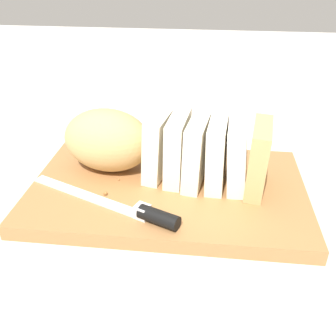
% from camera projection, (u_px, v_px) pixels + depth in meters
% --- Properties ---
extents(ground_plane, '(3.00, 3.00, 0.00)m').
position_uv_depth(ground_plane, '(168.00, 196.00, 0.63)').
color(ground_plane, beige).
extents(cutting_board, '(0.45, 0.28, 0.02)m').
position_uv_depth(cutting_board, '(168.00, 190.00, 0.62)').
color(cutting_board, '#9E6B3D').
rests_on(cutting_board, ground_plane).
extents(bread_loaf, '(0.35, 0.14, 0.11)m').
position_uv_depth(bread_loaf, '(157.00, 146.00, 0.62)').
color(bread_loaf, tan).
rests_on(bread_loaf, cutting_board).
extents(bread_knife, '(0.25, 0.12, 0.02)m').
position_uv_depth(bread_knife, '(139.00, 211.00, 0.54)').
color(bread_knife, silver).
rests_on(bread_knife, cutting_board).
extents(crumb_near_knife, '(0.01, 0.01, 0.01)m').
position_uv_depth(crumb_near_knife, '(105.00, 193.00, 0.59)').
color(crumb_near_knife, '#996633').
rests_on(crumb_near_knife, cutting_board).
extents(crumb_near_loaf, '(0.00, 0.00, 0.00)m').
position_uv_depth(crumb_near_loaf, '(118.00, 181.00, 0.62)').
color(crumb_near_loaf, '#996633').
rests_on(crumb_near_loaf, cutting_board).
extents(crumb_stray_left, '(0.00, 0.00, 0.00)m').
position_uv_depth(crumb_stray_left, '(186.00, 188.00, 0.60)').
color(crumb_stray_left, '#996633').
rests_on(crumb_stray_left, cutting_board).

